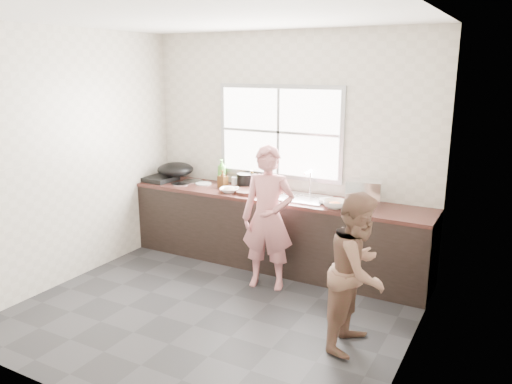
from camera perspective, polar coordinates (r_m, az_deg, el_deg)
The scene contains 30 objects.
floor at distance 5.01m, azimuth -4.71°, elevation -13.28°, with size 3.60×3.20×0.01m, color #27272A.
ceiling at distance 4.46m, azimuth -5.45°, elevation 19.32°, with size 3.60×3.20×0.01m, color silver.
wall_back at distance 5.92m, azimuth 3.61°, elevation 4.92°, with size 3.60×0.01×2.70m, color beige.
wall_left at distance 5.73m, azimuth -20.28°, elevation 3.76°, with size 0.01×3.20×2.70m, color beige.
wall_right at distance 3.87m, azimuth 17.80°, elevation -0.73°, with size 0.01×3.20×2.70m, color beige.
wall_front at distance 3.38m, azimuth -20.34°, elevation -3.08°, with size 3.60×0.01×2.70m, color beige.
cabinet at distance 5.88m, azimuth 2.15°, elevation -4.60°, with size 3.60×0.62×0.82m, color black.
countertop at distance 5.75m, azimuth 2.19°, elevation -0.54°, with size 3.60×0.64×0.04m, color #391C17.
sink at distance 5.60m, azimuth 5.40°, elevation -0.73°, with size 0.55×0.45×0.02m, color silver.
faucet at distance 5.75m, azimuth 6.22°, elevation 1.12°, with size 0.02×0.02×0.30m, color silver.
window_frame at distance 5.92m, azimuth 2.70°, elevation 6.88°, with size 1.60×0.05×1.10m, color #9EA0A5.
window_glazing at distance 5.90m, azimuth 2.59°, elevation 6.86°, with size 1.50×0.01×1.00m, color white.
woman at distance 5.22m, azimuth 1.39°, elevation -3.52°, with size 0.52×0.34×1.42m, color #D17D7F.
person_side at distance 4.23m, azimuth 11.59°, elevation -8.86°, with size 0.65×0.51×1.33m, color brown.
cutting_board at distance 5.85m, azimuth -0.75°, elevation 0.10°, with size 0.37×0.37×0.04m, color black.
cleaver at distance 5.90m, azimuth 0.39°, elevation 0.48°, with size 0.19×0.09×0.01m, color silver.
bowl_mince at distance 5.86m, azimuth -3.07°, elevation 0.21°, with size 0.22×0.22×0.06m, color silver.
bowl_crabs at distance 5.28m, azimuth 8.98°, elevation -1.46°, with size 0.20×0.20×0.06m, color white.
bowl_held at distance 5.43m, azimuth 8.01°, elevation -0.98°, with size 0.21×0.21×0.07m, color silver.
black_pot at distance 6.09m, azimuth -1.06°, elevation 1.33°, with size 0.24×0.24×0.17m, color black.
plate_food at distance 6.30m, azimuth -6.02°, elevation 0.96°, with size 0.20×0.20×0.02m, color silver.
bottle_green at distance 6.33m, azimuth -3.93°, elevation 2.42°, with size 0.12×0.12×0.31m, color #448B2D.
bottle_brown_tall at distance 6.09m, azimuth -3.82°, elevation 1.42°, with size 0.09×0.09×0.20m, color #432810.
bottle_brown_short at distance 6.12m, azimuth -0.49°, elevation 1.46°, with size 0.14×0.14×0.19m, color #472E11.
glass_jar at distance 6.25m, azimuth -2.50°, elevation 1.30°, with size 0.07×0.07×0.10m, color white.
burner at distance 6.58m, azimuth -11.02°, elevation 1.51°, with size 0.38×0.38×0.06m, color black.
wok at distance 6.53m, azimuth -9.18°, elevation 2.57°, with size 0.46×0.46×0.17m, color black.
dish_rack at distance 5.42m, azimuth 12.22°, elevation -0.08°, with size 0.36×0.25×0.27m, color silver.
pot_lid_left at distance 6.34m, azimuth -8.62°, elevation 0.94°, with size 0.23×0.23×0.01m, color silver.
pot_lid_right at distance 6.46m, azimuth -7.24°, elevation 1.23°, with size 0.25×0.25×0.01m, color #ABAFB2.
Camera 1 is at (2.48, -3.69, 2.30)m, focal length 35.00 mm.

